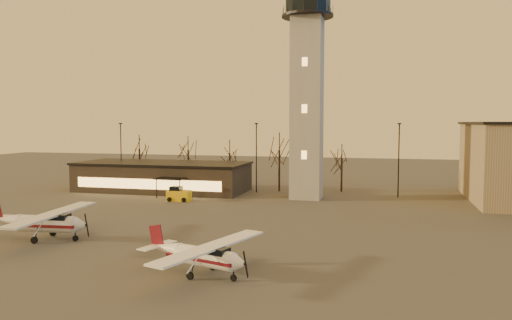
# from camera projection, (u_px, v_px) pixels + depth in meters

# --- Properties ---
(ground) EXTENTS (220.00, 220.00, 0.00)m
(ground) POSITION_uv_depth(u_px,v_px,m) (245.00, 256.00, 38.31)
(ground) COLOR #423F3D
(ground) RESTS_ON ground
(control_tower) EXTENTS (6.80, 6.80, 32.60)m
(control_tower) POSITION_uv_depth(u_px,v_px,m) (307.00, 76.00, 66.01)
(control_tower) COLOR gray
(control_tower) RESTS_ON ground
(terminal) EXTENTS (25.40, 12.20, 4.30)m
(terminal) POSITION_uv_depth(u_px,v_px,m) (163.00, 176.00, 74.56)
(terminal) COLOR black
(terminal) RESTS_ON ground
(light_poles) EXTENTS (58.50, 12.25, 10.14)m
(light_poles) POSITION_uv_depth(u_px,v_px,m) (311.00, 158.00, 67.67)
(light_poles) COLOR black
(light_poles) RESTS_ON ground
(tree_row) EXTENTS (37.20, 9.20, 8.80)m
(tree_row) POSITION_uv_depth(u_px,v_px,m) (230.00, 149.00, 79.10)
(tree_row) COLOR black
(tree_row) RESTS_ON ground
(cessna_front) EXTENTS (8.80, 10.86, 3.02)m
(cessna_front) POSITION_uv_depth(u_px,v_px,m) (207.00, 261.00, 33.19)
(cessna_front) COLOR white
(cessna_front) RESTS_ON ground
(cessna_rear) EXTENTS (9.99, 12.61, 3.46)m
(cessna_rear) POSITION_uv_depth(u_px,v_px,m) (49.00, 227.00, 43.30)
(cessna_rear) COLOR silver
(cessna_rear) RESTS_ON ground
(service_cart) EXTENTS (3.02, 1.97, 1.88)m
(service_cart) POSITION_uv_depth(u_px,v_px,m) (179.00, 196.00, 64.92)
(service_cart) COLOR #E8B70D
(service_cart) RESTS_ON ground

